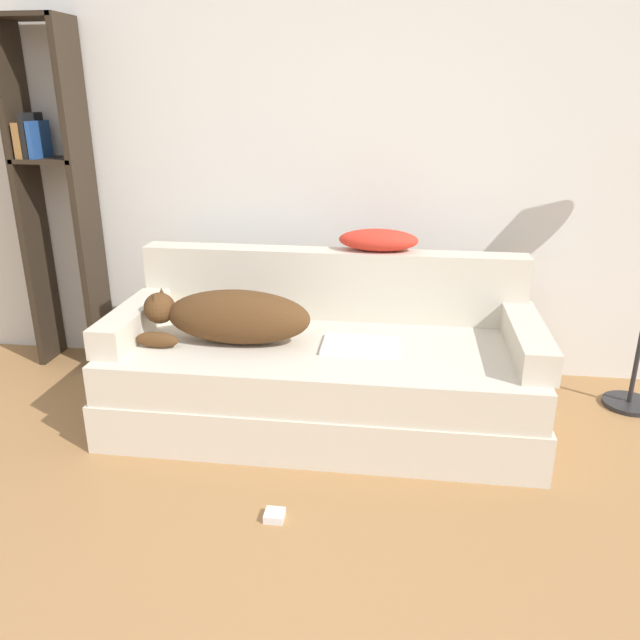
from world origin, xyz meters
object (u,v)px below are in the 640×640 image
throw_pillow (378,240)px  dog (231,317)px  bookshelf (53,186)px  power_adapter (275,515)px  couch (323,383)px  laptop (360,345)px

throw_pillow → dog: bearing=-145.9°
bookshelf → power_adapter: bookshelf is taller
couch → throw_pillow: (0.23, 0.40, 0.63)m
couch → throw_pillow: 0.78m
couch → power_adapter: size_ratio=26.88×
bookshelf → power_adapter: 2.29m
power_adapter → laptop: bearing=70.8°
throw_pillow → bookshelf: size_ratio=0.21×
power_adapter → bookshelf: bearing=138.3°
dog → power_adapter: 0.97m
dog → laptop: bearing=2.0°
laptop → couch: bearing=169.6°
couch → power_adapter: 0.81m
couch → power_adapter: (-0.08, -0.79, -0.19)m
laptop → bookshelf: 1.99m
laptop → dog: bearing=-178.4°
bookshelf → laptop: bearing=-18.7°
laptop → throw_pillow: throw_pillow is taller
dog → laptop: (0.61, 0.02, -0.12)m
laptop → bookshelf: (-1.79, 0.61, 0.62)m
couch → bookshelf: size_ratio=1.05×
couch → throw_pillow: size_ratio=5.01×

